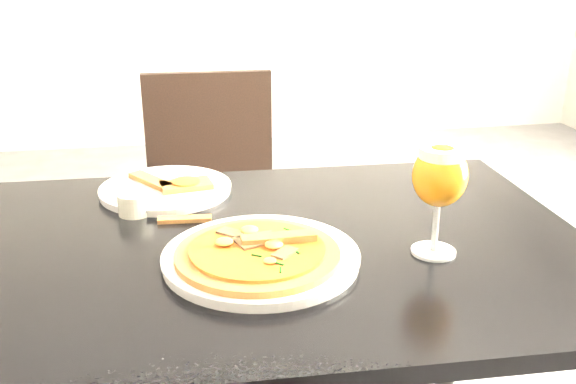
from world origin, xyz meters
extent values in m
cube|color=black|center=(-0.31, -0.27, 0.73)|extent=(1.23, 0.85, 0.03)
cylinder|color=black|center=(-0.84, 0.09, 0.36)|extent=(0.05, 0.05, 0.72)
cylinder|color=black|center=(0.24, 0.05, 0.36)|extent=(0.05, 0.05, 0.72)
cube|color=black|center=(-0.35, 0.45, 0.44)|extent=(0.43, 0.43, 0.04)
cylinder|color=black|center=(-0.52, 0.29, 0.21)|extent=(0.04, 0.04, 0.42)
cylinder|color=black|center=(-0.18, 0.28, 0.21)|extent=(0.04, 0.04, 0.42)
cylinder|color=black|center=(-0.51, 0.63, 0.21)|extent=(0.04, 0.04, 0.42)
cylinder|color=black|center=(-0.17, 0.61, 0.21)|extent=(0.04, 0.04, 0.42)
cube|color=black|center=(-0.34, 0.64, 0.69)|extent=(0.40, 0.04, 0.41)
cylinder|color=silver|center=(-0.32, -0.36, 0.76)|extent=(0.41, 0.41, 0.02)
cylinder|color=brown|center=(-0.33, -0.37, 0.77)|extent=(0.27, 0.27, 0.01)
cylinder|color=#B33A0E|center=(-0.33, -0.37, 0.78)|extent=(0.22, 0.22, 0.01)
cube|color=#46311E|center=(-0.30, -0.37, 0.79)|extent=(0.05, 0.03, 0.00)
cube|color=#46311E|center=(-0.33, -0.32, 0.79)|extent=(0.03, 0.05, 0.00)
cube|color=#46311E|center=(-0.40, -0.37, 0.79)|extent=(0.05, 0.03, 0.00)
cube|color=#46311E|center=(-0.33, -0.40, 0.79)|extent=(0.03, 0.05, 0.00)
ellipsoid|color=gold|center=(-0.31, -0.36, 0.79)|extent=(0.03, 0.03, 0.01)
ellipsoid|color=gold|center=(-0.33, -0.30, 0.79)|extent=(0.03, 0.03, 0.01)
ellipsoid|color=gold|center=(-0.35, -0.36, 0.79)|extent=(0.03, 0.03, 0.01)
ellipsoid|color=gold|center=(-0.39, -0.40, 0.79)|extent=(0.03, 0.03, 0.01)
ellipsoid|color=gold|center=(-0.33, -0.39, 0.79)|extent=(0.03, 0.03, 0.01)
ellipsoid|color=gold|center=(-0.27, -0.41, 0.79)|extent=(0.03, 0.03, 0.01)
cube|color=#0B3F0B|center=(-0.32, -0.36, 0.79)|extent=(0.01, 0.02, 0.00)
cube|color=#0B3F0B|center=(-0.34, -0.33, 0.79)|extent=(0.01, 0.02, 0.00)
cube|color=#0B3F0B|center=(-0.38, -0.32, 0.79)|extent=(0.01, 0.02, 0.00)
cube|color=#0B3F0B|center=(-0.36, -0.37, 0.79)|extent=(0.02, 0.01, 0.00)
cube|color=#0B3F0B|center=(-0.39, -0.39, 0.79)|extent=(0.02, 0.01, 0.00)
cube|color=#0B3F0B|center=(-0.34, -0.38, 0.79)|extent=(0.01, 0.02, 0.00)
cube|color=#0B3F0B|center=(-0.33, -0.42, 0.79)|extent=(0.00, 0.02, 0.00)
cube|color=#0B3F0B|center=(-0.30, -0.44, 0.79)|extent=(0.01, 0.02, 0.00)
cube|color=#0B3F0B|center=(-0.30, -0.39, 0.79)|extent=(0.02, 0.01, 0.00)
cube|color=#0B3F0B|center=(-0.27, -0.37, 0.79)|extent=(0.02, 0.00, 0.00)
cube|color=#0B3F0B|center=(-0.32, -0.36, 0.79)|extent=(0.02, 0.01, 0.00)
cube|color=brown|center=(-0.29, -0.36, 0.79)|extent=(0.13, 0.03, 0.01)
cylinder|color=silver|center=(-0.48, 0.01, 0.76)|extent=(0.35, 0.35, 0.01)
cube|color=brown|center=(-0.51, 0.04, 0.77)|extent=(0.10, 0.13, 0.01)
cube|color=brown|center=(-0.43, 0.00, 0.77)|extent=(0.12, 0.08, 0.01)
cylinder|color=#B33A0E|center=(-0.43, 0.00, 0.78)|extent=(0.06, 0.06, 0.00)
cube|color=brown|center=(-0.44, -0.15, 0.75)|extent=(0.11, 0.03, 0.01)
cylinder|color=beige|center=(-0.54, -0.10, 0.77)|extent=(0.07, 0.07, 0.04)
cylinder|color=gold|center=(-0.54, -0.10, 0.79)|extent=(0.06, 0.06, 0.01)
cylinder|color=#B0B5B9|center=(-0.02, -0.38, 0.75)|extent=(0.08, 0.08, 0.01)
cylinder|color=#B0B5B9|center=(-0.02, -0.38, 0.80)|extent=(0.01, 0.01, 0.08)
ellipsoid|color=#9A5A0E|center=(-0.02, -0.38, 0.89)|extent=(0.09, 0.09, 0.11)
cylinder|color=silver|center=(-0.02, -0.38, 0.93)|extent=(0.08, 0.08, 0.02)
camera|label=1|loc=(-0.46, -1.32, 1.24)|focal=40.00mm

